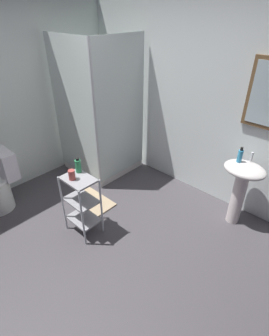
{
  "coord_description": "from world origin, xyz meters",
  "views": [
    {
      "loc": [
        1.65,
        -1.11,
        2.3
      ],
      "look_at": [
        0.13,
        0.53,
        0.91
      ],
      "focal_mm": 28.39,
      "sensor_mm": 36.0,
      "label": 1
    }
  ],
  "objects_px": {
    "pedestal_sink": "(242,182)",
    "hand_soap_bottle": "(240,156)",
    "rinse_cup": "(72,175)",
    "bath_mat": "(91,202)",
    "storage_cart": "(81,201)",
    "body_wash_bottle_green": "(78,166)",
    "shower_stall": "(101,144)"
  },
  "relations": [
    {
      "from": "shower_stall",
      "to": "bath_mat",
      "type": "height_order",
      "value": "shower_stall"
    },
    {
      "from": "hand_soap_bottle",
      "to": "bath_mat",
      "type": "bearing_deg",
      "value": -146.31
    },
    {
      "from": "pedestal_sink",
      "to": "hand_soap_bottle",
      "type": "relative_size",
      "value": 4.59
    },
    {
      "from": "pedestal_sink",
      "to": "body_wash_bottle_green",
      "type": "relative_size",
      "value": 4.69
    },
    {
      "from": "shower_stall",
      "to": "bath_mat",
      "type": "distance_m",
      "value": 0.94
    },
    {
      "from": "shower_stall",
      "to": "bath_mat",
      "type": "relative_size",
      "value": 3.33
    },
    {
      "from": "storage_cart",
      "to": "body_wash_bottle_green",
      "type": "height_order",
      "value": "body_wash_bottle_green"
    },
    {
      "from": "hand_soap_bottle",
      "to": "body_wash_bottle_green",
      "type": "height_order",
      "value": "hand_soap_bottle"
    },
    {
      "from": "pedestal_sink",
      "to": "bath_mat",
      "type": "relative_size",
      "value": 1.35
    },
    {
      "from": "storage_cart",
      "to": "bath_mat",
      "type": "height_order",
      "value": "storage_cart"
    },
    {
      "from": "bath_mat",
      "to": "hand_soap_bottle",
      "type": "bearing_deg",
      "value": 33.69
    },
    {
      "from": "bath_mat",
      "to": "rinse_cup",
      "type": "bearing_deg",
      "value": -52.93
    },
    {
      "from": "pedestal_sink",
      "to": "body_wash_bottle_green",
      "type": "bearing_deg",
      "value": -135.74
    },
    {
      "from": "storage_cart",
      "to": "bath_mat",
      "type": "bearing_deg",
      "value": 133.4
    },
    {
      "from": "storage_cart",
      "to": "shower_stall",
      "type": "bearing_deg",
      "value": 129.68
    },
    {
      "from": "pedestal_sink",
      "to": "rinse_cup",
      "type": "distance_m",
      "value": 1.88
    },
    {
      "from": "hand_soap_bottle",
      "to": "storage_cart",
      "type": "bearing_deg",
      "value": -129.5
    },
    {
      "from": "hand_soap_bottle",
      "to": "rinse_cup",
      "type": "bearing_deg",
      "value": -129.32
    },
    {
      "from": "hand_soap_bottle",
      "to": "body_wash_bottle_green",
      "type": "bearing_deg",
      "value": -133.68
    },
    {
      "from": "storage_cart",
      "to": "hand_soap_bottle",
      "type": "bearing_deg",
      "value": 50.5
    },
    {
      "from": "pedestal_sink",
      "to": "rinse_cup",
      "type": "height_order",
      "value": "rinse_cup"
    },
    {
      "from": "hand_soap_bottle",
      "to": "body_wash_bottle_green",
      "type": "xyz_separation_m",
      "value": [
        -1.21,
        -1.27,
        -0.07
      ]
    },
    {
      "from": "pedestal_sink",
      "to": "shower_stall",
      "type": "bearing_deg",
      "value": -171.21
    },
    {
      "from": "shower_stall",
      "to": "pedestal_sink",
      "type": "relative_size",
      "value": 2.47
    },
    {
      "from": "hand_soap_bottle",
      "to": "shower_stall",
      "type": "bearing_deg",
      "value": -170.73
    },
    {
      "from": "storage_cart",
      "to": "bath_mat",
      "type": "relative_size",
      "value": 1.23
    },
    {
      "from": "shower_stall",
      "to": "bath_mat",
      "type": "bearing_deg",
      "value": -52.64
    },
    {
      "from": "bath_mat",
      "to": "pedestal_sink",
      "type": "bearing_deg",
      "value": 32.1
    },
    {
      "from": "pedestal_sink",
      "to": "hand_soap_bottle",
      "type": "bearing_deg",
      "value": 177.57
    },
    {
      "from": "body_wash_bottle_green",
      "to": "bath_mat",
      "type": "xyz_separation_m",
      "value": [
        -0.26,
        0.29,
        -0.81
      ]
    },
    {
      "from": "pedestal_sink",
      "to": "body_wash_bottle_green",
      "type": "distance_m",
      "value": 1.83
    },
    {
      "from": "pedestal_sink",
      "to": "bath_mat",
      "type": "bearing_deg",
      "value": -147.9
    }
  ]
}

